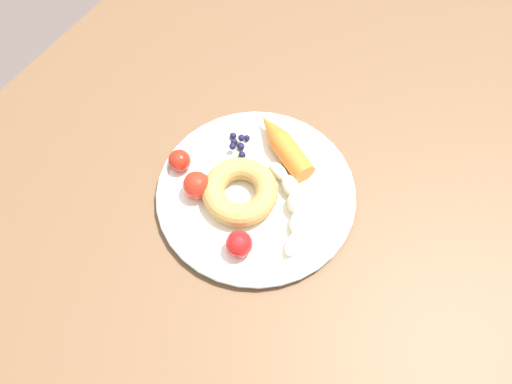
% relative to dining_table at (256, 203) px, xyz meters
% --- Properties ---
extents(ground_plane, '(6.00, 6.00, 0.00)m').
position_rel_dining_table_xyz_m(ground_plane, '(0.00, 0.00, -0.67)').
color(ground_plane, brown).
extents(dining_table, '(1.25, 0.95, 0.75)m').
position_rel_dining_table_xyz_m(dining_table, '(0.00, 0.00, 0.00)').
color(dining_table, brown).
rests_on(dining_table, ground_plane).
extents(plate, '(0.30, 0.30, 0.02)m').
position_rel_dining_table_xyz_m(plate, '(-0.02, -0.02, 0.09)').
color(plate, white).
rests_on(plate, dining_table).
extents(banana, '(0.13, 0.11, 0.03)m').
position_rel_dining_table_xyz_m(banana, '(-0.02, -0.08, 0.10)').
color(banana, beige).
rests_on(banana, plate).
extents(carrot_orange, '(0.09, 0.13, 0.04)m').
position_rel_dining_table_xyz_m(carrot_orange, '(0.06, -0.01, 0.11)').
color(carrot_orange, orange).
rests_on(carrot_orange, plate).
extents(donut, '(0.16, 0.16, 0.03)m').
position_rel_dining_table_xyz_m(donut, '(-0.04, 0.00, 0.11)').
color(donut, tan).
rests_on(donut, plate).
extents(blueberry_pile, '(0.04, 0.04, 0.02)m').
position_rel_dining_table_xyz_m(blueberry_pile, '(0.03, 0.05, 0.10)').
color(blueberry_pile, '#191638').
rests_on(blueberry_pile, plate).
extents(tomato_near, '(0.03, 0.03, 0.03)m').
position_rel_dining_table_xyz_m(tomato_near, '(-0.05, 0.11, 0.11)').
color(tomato_near, red).
rests_on(tomato_near, plate).
extents(tomato_mid, '(0.04, 0.04, 0.04)m').
position_rel_dining_table_xyz_m(tomato_mid, '(-0.07, 0.06, 0.11)').
color(tomato_mid, red).
rests_on(tomato_mid, plate).
extents(tomato_far, '(0.04, 0.04, 0.04)m').
position_rel_dining_table_xyz_m(tomato_far, '(-0.12, -0.05, 0.11)').
color(tomato_far, red).
rests_on(tomato_far, plate).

